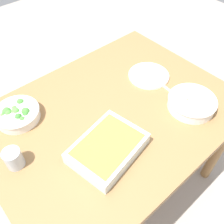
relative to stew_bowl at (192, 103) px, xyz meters
The scene contains 9 objects.
ground_plane 0.86m from the stew_bowl, 36.48° to the right, with size 6.00×6.00×0.00m, color #9E9389.
dining_table 0.40m from the stew_bowl, 36.48° to the right, with size 1.20×0.90×0.74m.
stew_bowl is the anchor object (origin of this frame).
broccoli_bowl 0.82m from the stew_bowl, 36.47° to the right, with size 0.21×0.21×0.07m.
baking_dish 0.48m from the stew_bowl, ahead, with size 0.34×0.27×0.06m.
drink_cup 0.83m from the stew_bowl, 19.07° to the right, with size 0.07×0.07×0.08m.
side_plate 0.29m from the stew_bowl, 93.12° to the right, with size 0.22×0.22×0.01m, color white.
spoon_by_stew 0.05m from the stew_bowl, 105.94° to the right, with size 0.07×0.17×0.01m.
fork_on_table 0.19m from the stew_bowl, 94.57° to the right, with size 0.03×0.18×0.01m.
Camera 1 is at (0.53, 0.60, 1.64)m, focal length 40.37 mm.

